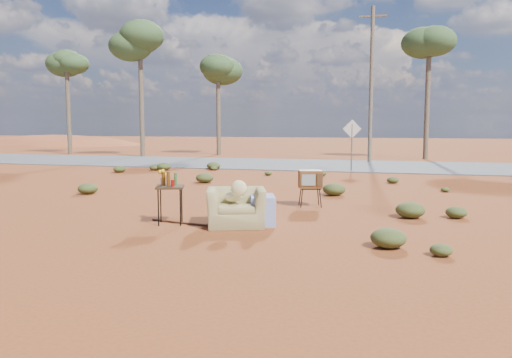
# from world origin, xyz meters

# --- Properties ---
(ground) EXTENTS (140.00, 140.00, 0.00)m
(ground) POSITION_xyz_m (0.00, 0.00, 0.00)
(ground) COLOR brown
(ground) RESTS_ON ground
(highway) EXTENTS (140.00, 7.00, 0.04)m
(highway) POSITION_xyz_m (0.00, 15.00, 0.02)
(highway) COLOR #565659
(highway) RESTS_ON ground
(dirt_mound) EXTENTS (26.00, 18.00, 2.00)m
(dirt_mound) POSITION_xyz_m (-30.00, 34.00, 0.00)
(dirt_mound) COLOR #9D4D25
(dirt_mound) RESTS_ON ground
(armchair) EXTENTS (1.45, 1.21, 0.98)m
(armchair) POSITION_xyz_m (0.34, -0.13, 0.46)
(armchair) COLOR olive
(armchair) RESTS_ON ground
(tv_unit) EXTENTS (0.65, 0.58, 0.88)m
(tv_unit) POSITION_xyz_m (1.27, 2.50, 0.65)
(tv_unit) COLOR black
(tv_unit) RESTS_ON ground
(side_table) EXTENTS (0.68, 0.68, 1.06)m
(side_table) POSITION_xyz_m (-1.11, -0.34, 0.78)
(side_table) COLOR #332212
(side_table) RESTS_ON ground
(rusty_bar) EXTENTS (1.51, 0.35, 0.04)m
(rusty_bar) POSITION_xyz_m (-0.81, -0.30, 0.02)
(rusty_bar) COLOR #482313
(rusty_bar) RESTS_ON ground
(road_sign) EXTENTS (0.78, 0.06, 2.19)m
(road_sign) POSITION_xyz_m (1.50, 12.00, 1.50)
(road_sign) COLOR brown
(road_sign) RESTS_ON ground
(eucalyptus_far_left) EXTENTS (3.20, 3.20, 7.10)m
(eucalyptus_far_left) POSITION_xyz_m (-18.00, 20.00, 5.94)
(eucalyptus_far_left) COLOR brown
(eucalyptus_far_left) RESTS_ON ground
(eucalyptus_left) EXTENTS (3.20, 3.20, 8.10)m
(eucalyptus_left) POSITION_xyz_m (-12.00, 19.00, 6.92)
(eucalyptus_left) COLOR brown
(eucalyptus_left) RESTS_ON ground
(eucalyptus_near_left) EXTENTS (3.20, 3.20, 6.60)m
(eucalyptus_near_left) POSITION_xyz_m (-8.00, 22.00, 5.45)
(eucalyptus_near_left) COLOR brown
(eucalyptus_near_left) RESTS_ON ground
(eucalyptus_center) EXTENTS (3.20, 3.20, 7.60)m
(eucalyptus_center) POSITION_xyz_m (5.00, 21.00, 6.43)
(eucalyptus_center) COLOR brown
(eucalyptus_center) RESTS_ON ground
(utility_pole_center) EXTENTS (1.40, 0.20, 8.00)m
(utility_pole_center) POSITION_xyz_m (2.00, 17.50, 4.15)
(utility_pole_center) COLOR brown
(utility_pole_center) RESTS_ON ground
(scrub_patch) EXTENTS (17.49, 8.07, 0.33)m
(scrub_patch) POSITION_xyz_m (-0.82, 4.41, 0.14)
(scrub_patch) COLOR #404D21
(scrub_patch) RESTS_ON ground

